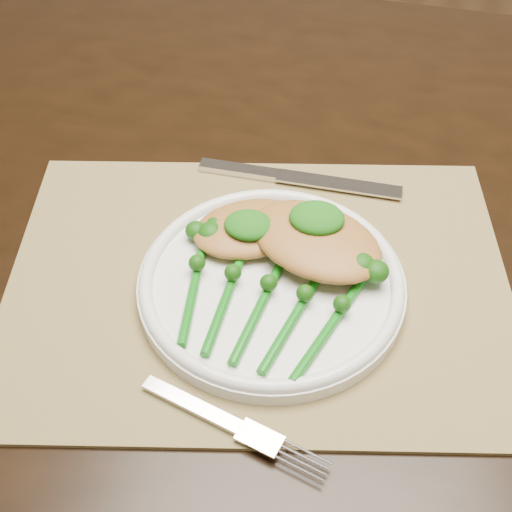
# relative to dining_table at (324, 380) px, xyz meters

# --- Properties ---
(floor) EXTENTS (4.00, 4.00, 0.00)m
(floor) POSITION_rel_dining_table_xyz_m (-0.01, 0.03, -0.38)
(floor) COLOR #52361C
(floor) RESTS_ON ground
(dining_table) EXTENTS (1.68, 1.04, 0.75)m
(dining_table) POSITION_rel_dining_table_xyz_m (0.00, 0.00, 0.00)
(dining_table) COLOR black
(dining_table) RESTS_ON ground
(placemat) EXTENTS (0.53, 0.42, 0.00)m
(placemat) POSITION_rel_dining_table_xyz_m (-0.08, -0.15, 0.38)
(placemat) COLOR olive
(placemat) RESTS_ON dining_table
(dinner_plate) EXTENTS (0.25, 0.25, 0.02)m
(dinner_plate) POSITION_rel_dining_table_xyz_m (-0.06, -0.16, 0.39)
(dinner_plate) COLOR white
(dinner_plate) RESTS_ON placemat
(knife) EXTENTS (0.23, 0.03, 0.01)m
(knife) POSITION_rel_dining_table_xyz_m (-0.08, 0.01, 0.38)
(knife) COLOR silver
(knife) RESTS_ON placemat
(fork) EXTENTS (0.17, 0.08, 0.01)m
(fork) POSITION_rel_dining_table_xyz_m (-0.06, -0.31, 0.38)
(fork) COLOR silver
(fork) RESTS_ON placemat
(chicken_fillet_left) EXTENTS (0.14, 0.12, 0.02)m
(chicken_fillet_left) POSITION_rel_dining_table_xyz_m (-0.09, -0.10, 0.40)
(chicken_fillet_left) COLOR #A96E31
(chicken_fillet_left) RESTS_ON dinner_plate
(chicken_fillet_right) EXTENTS (0.17, 0.15, 0.03)m
(chicken_fillet_right) POSITION_rel_dining_table_xyz_m (-0.03, -0.12, 0.41)
(chicken_fillet_right) COLOR #A96E31
(chicken_fillet_right) RESTS_ON dinner_plate
(pesto_dollop_left) EXTENTS (0.05, 0.04, 0.02)m
(pesto_dollop_left) POSITION_rel_dining_table_xyz_m (-0.09, -0.11, 0.42)
(pesto_dollop_left) COLOR #0D460A
(pesto_dollop_left) RESTS_ON chicken_fillet_left
(pesto_dollop_right) EXTENTS (0.05, 0.05, 0.02)m
(pesto_dollop_right) POSITION_rel_dining_table_xyz_m (-0.03, -0.10, 0.43)
(pesto_dollop_right) COLOR #0D460A
(pesto_dollop_right) RESTS_ON chicken_fillet_right
(broccolini_bundle) EXTENTS (0.19, 0.20, 0.04)m
(broccolini_bundle) POSITION_rel_dining_table_xyz_m (-0.07, -0.19, 0.40)
(broccolini_bundle) COLOR #0C5B0E
(broccolini_bundle) RESTS_ON dinner_plate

